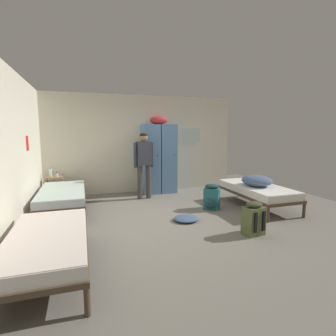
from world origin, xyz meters
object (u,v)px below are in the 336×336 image
Objects in this scene: bed_left_rear at (62,194)px; backpack_olive at (253,219)px; shelf_unit at (55,186)px; water_bottle at (50,173)px; backpack_teal at (212,197)px; clothes_pile_denim at (186,218)px; bedding_heap at (257,181)px; person_traveler at (144,160)px; bed_left_front at (48,242)px; locker_bank at (159,157)px; lotion_bottle at (57,175)px; bed_right at (257,190)px.

backpack_olive reaches higher than bed_left_rear.
shelf_unit is 2.45× the size of water_bottle.
clothes_pile_denim is (-0.80, -0.53, -0.22)m from backpack_teal.
backpack_olive reaches higher than clothes_pile_denim.
backpack_olive is (3.03, -2.20, -0.12)m from bed_left_rear.
clothes_pile_denim is (-1.78, -0.34, -0.56)m from bedding_heap.
person_traveler is 6.99× the size of water_bottle.
clothes_pile_denim is at bearing 130.18° from backpack_olive.
backpack_olive is 1.47m from backpack_teal.
person_traveler is 2.13m from clothes_pile_denim.
locker_bank is at bearing 56.55° from bed_left_front.
person_traveler is at bearing -13.89° from lotion_bottle.
shelf_unit is 2.27m from person_traveler.
bed_left_rear is 4.14m from bedding_heap.
shelf_unit is 3.79m from backpack_teal.
bedding_heap is 1.27× the size of backpack_teal.
clothes_pile_denim is (-0.16, -2.42, -0.93)m from locker_bank.
bed_left_rear is 2.05m from person_traveler.
bed_right is (4.07, -0.89, 0.00)m from bed_left_rear.
bed_right is at bearing -25.08° from water_bottle.
bed_left_front is at bearing -90.00° from bed_left_rear.
locker_bank reaches higher than bed_left_front.
bed_left_rear is 3.45× the size of backpack_olive.
bed_left_front is (-4.07, -1.59, 0.00)m from bed_right.
lotion_bottle reaches higher than bed_left_rear.
lotion_bottle reaches higher than backpack_teal.
lotion_bottle reaches higher than clothes_pile_denim.
lotion_bottle is at bearing 92.87° from bed_left_front.
shelf_unit is 4.77m from bed_right.
clothes_pile_denim is at bearing -168.29° from bed_right.
bed_left_rear is at bearing -154.28° from locker_bank.
person_traveler is at bearing -134.28° from locker_bank.
lotion_bottle is at bearing 99.21° from bed_left_rear.
bed_left_front is 3.67m from water_bottle.
backpack_olive reaches higher than bed_left_front.
lotion_bottle is at bearing -178.99° from locker_bank.
shelf_unit is 0.30× the size of bed_right.
locker_bank is 2.72m from shelf_unit.
shelf_unit is at bearing 150.26° from lotion_bottle.
bed_left_front is 3.92× the size of clothes_pile_denim.
bed_left_front is (-2.40, -3.63, -0.59)m from locker_bank.
lotion_bottle is (-4.25, 2.00, 0.25)m from bed_right.
clothes_pile_denim is at bearing -169.27° from bedding_heap.
backpack_olive is at bearing -45.08° from water_bottle.
person_traveler is at bearing 145.89° from bed_right.
bed_left_front is at bearing -151.65° from clothes_pile_denim.
bedding_heap reaches higher than bed_left_rear.
person_traveler is at bearing -14.45° from water_bottle.
backpack_teal is at bearing -29.78° from shelf_unit.
shelf_unit reaches higher than bed_left_rear.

